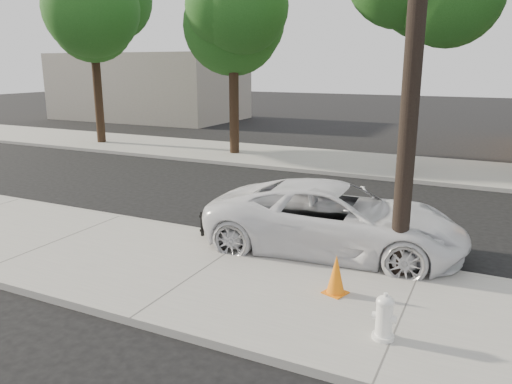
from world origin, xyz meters
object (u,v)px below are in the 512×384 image
(traffic_cone, at_px, (336,275))
(utility_pole, at_px, (415,35))
(police_cruiser, at_px, (335,219))
(fire_hydrant, at_px, (384,318))

(traffic_cone, bearing_deg, utility_pole, 59.66)
(police_cruiser, xyz_separation_m, traffic_cone, (0.76, -2.33, -0.29))
(utility_pole, xyz_separation_m, fire_hydrant, (0.28, -2.60, -4.21))
(utility_pole, bearing_deg, traffic_cone, -120.34)
(fire_hydrant, relative_size, traffic_cone, 0.95)
(utility_pole, height_order, fire_hydrant, utility_pole)
(fire_hydrant, bearing_deg, police_cruiser, 119.28)
(utility_pole, bearing_deg, police_cruiser, 150.62)
(utility_pole, height_order, traffic_cone, utility_pole)
(traffic_cone, bearing_deg, fire_hydrant, -46.42)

